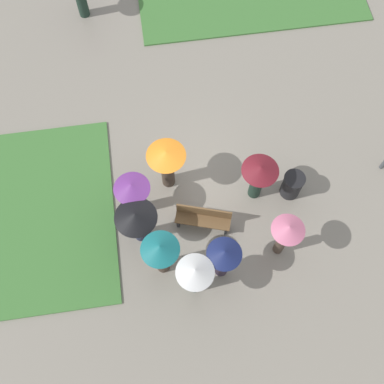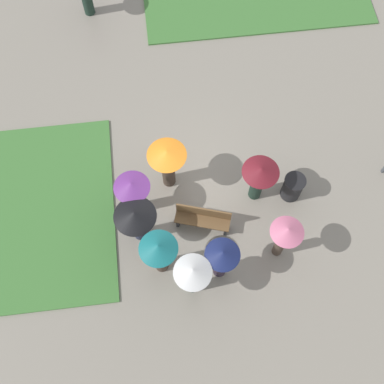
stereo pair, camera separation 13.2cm
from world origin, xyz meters
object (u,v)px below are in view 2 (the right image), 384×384
object	(u,v)px
trash_bin	(292,187)
crowd_person_pink	(285,236)
crowd_person_purple	(133,190)
crowd_person_navy	(222,259)
crowd_person_teal	(159,252)
crowd_person_white	(193,275)
crowd_person_orange	(167,161)
park_bench	(203,218)
crowd_person_maroon	(259,177)
crowd_person_black	(136,218)

from	to	relation	value
trash_bin	crowd_person_pink	distance (m)	2.15
crowd_person_purple	crowd_person_navy	distance (m)	3.15
crowd_person_teal	crowd_person_navy	size ratio (longest dim) A/B	1.04
crowd_person_white	crowd_person_pink	bearing A→B (deg)	16.76
crowd_person_orange	crowd_person_teal	world-z (taller)	crowd_person_teal
crowd_person_pink	crowd_person_navy	world-z (taller)	crowd_person_pink
crowd_person_pink	crowd_person_orange	world-z (taller)	crowd_person_pink
park_bench	crowd_person_pink	distance (m)	2.53
crowd_person_white	crowd_person_navy	xyz separation A→B (m)	(0.82, 0.38, -0.21)
park_bench	crowd_person_orange	world-z (taller)	crowd_person_orange
crowd_person_white	crowd_person_maroon	distance (m)	3.48
trash_bin	crowd_person_maroon	xyz separation A→B (m)	(-1.09, 0.12, 0.73)
crowd_person_black	park_bench	bearing A→B (deg)	18.65
trash_bin	crowd_person_orange	size ratio (longest dim) A/B	0.49
crowd_person_pink	crowd_person_navy	xyz separation A→B (m)	(-1.76, -0.38, -0.19)
crowd_person_pink	crowd_person_white	bearing A→B (deg)	-147.99
crowd_person_black	trash_bin	bearing A→B (deg)	24.16
trash_bin	crowd_person_white	xyz separation A→B (m)	(-3.34, -2.54, 0.98)
crowd_person_orange	crowd_person_teal	xyz separation A→B (m)	(-0.48, -2.68, 0.00)
crowd_person_maroon	crowd_person_navy	distance (m)	2.68
crowd_person_maroon	crowd_person_pink	bearing A→B (deg)	171.36
crowd_person_white	crowd_person_navy	world-z (taller)	crowd_person_white
crowd_person_teal	crowd_person_maroon	xyz separation A→B (m)	(3.05, 1.92, -0.16)
crowd_person_maroon	crowd_person_black	xyz separation A→B (m)	(-3.60, -0.89, 0.15)
trash_bin	crowd_person_teal	size ratio (longest dim) A/B	0.49
crowd_person_maroon	crowd_person_navy	size ratio (longest dim) A/B	0.94
crowd_person_teal	crowd_person_navy	world-z (taller)	crowd_person_teal
crowd_person_maroon	crowd_person_black	distance (m)	3.71
crowd_person_pink	crowd_person_orange	distance (m)	3.93
crowd_person_pink	crowd_person_navy	distance (m)	1.81
crowd_person_white	crowd_person_black	xyz separation A→B (m)	(-1.36, 1.76, -0.11)
crowd_person_teal	crowd_person_maroon	bearing A→B (deg)	142.48
crowd_person_teal	crowd_person_purple	xyz separation A→B (m)	(-0.58, 1.90, -0.04)
crowd_person_purple	crowd_person_pink	bearing A→B (deg)	48.69
crowd_person_teal	crowd_person_white	bearing A→B (deg)	68.03
crowd_person_white	crowd_person_purple	distance (m)	2.97
crowd_person_black	crowd_person_purple	bearing A→B (deg)	106.49
crowd_person_orange	crowd_person_purple	world-z (taller)	crowd_person_orange
crowd_person_maroon	crowd_person_black	size ratio (longest dim) A/B	0.98
crowd_person_purple	crowd_person_black	size ratio (longest dim) A/B	1.00
crowd_person_pink	crowd_person_white	size ratio (longest dim) A/B	1.01
crowd_person_purple	crowd_person_black	xyz separation A→B (m)	(0.03, -0.86, 0.02)
crowd_person_teal	crowd_person_navy	xyz separation A→B (m)	(1.63, -0.35, -0.12)
park_bench	crowd_person_navy	distance (m)	1.73
park_bench	crowd_person_black	world-z (taller)	crowd_person_black
crowd_person_orange	crowd_person_maroon	xyz separation A→B (m)	(2.56, -0.76, -0.16)
crowd_person_pink	trash_bin	bearing A→B (deg)	82.41
trash_bin	crowd_person_maroon	world-z (taller)	crowd_person_maroon
park_bench	crowd_person_purple	world-z (taller)	crowd_person_purple
trash_bin	crowd_person_orange	world-z (taller)	crowd_person_orange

